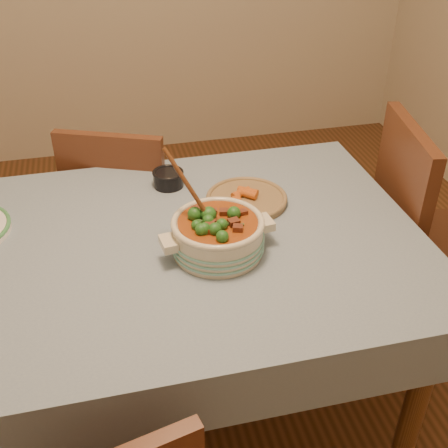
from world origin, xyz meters
The scene contains 7 objects.
floor centered at (0.00, 0.00, 0.00)m, with size 4.50×4.50×0.00m, color #452A13.
dining_table centered at (0.00, 0.00, 0.66)m, with size 1.68×1.08×0.76m.
stew_casserole centered at (0.20, -0.08, 0.82)m, with size 0.34×0.29×0.32m.
condiment_bowl centered at (0.12, 0.34, 0.79)m, with size 0.13×0.13×0.06m.
fried_plate centered at (0.35, 0.17, 0.77)m, with size 0.34×0.34×0.05m.
chair_far centered at (-0.03, 0.64, 0.50)m, with size 0.54×0.54×0.88m.
chair_right centered at (1.03, 0.12, 0.56)m, with size 0.53×0.53×0.98m.
Camera 1 is at (-0.09, -1.38, 1.74)m, focal length 45.00 mm.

